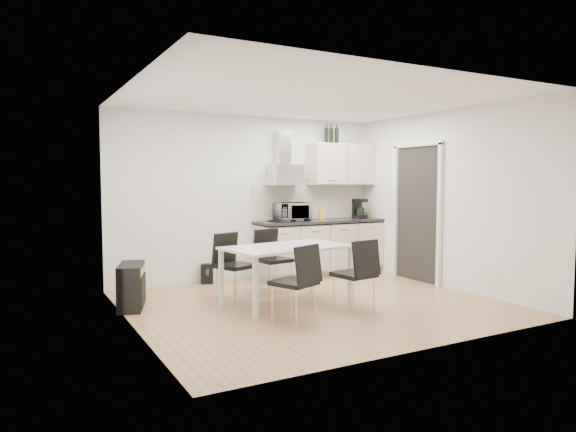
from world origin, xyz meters
The scene contains 15 objects.
ground centered at (0.00, 0.00, 0.00)m, with size 4.50×4.50×0.00m, color tan.
wall_back centered at (0.00, 2.00, 1.30)m, with size 4.50×0.10×2.60m, color silver.
wall_front centered at (0.00, -2.00, 1.30)m, with size 4.50×0.10×2.60m, color silver.
wall_left centered at (-2.25, 0.00, 1.30)m, with size 0.10×4.00×2.60m, color silver.
wall_right centered at (2.25, 0.00, 1.30)m, with size 0.10×4.00×2.60m, color silver.
ceiling centered at (0.00, 0.00, 2.60)m, with size 4.50×4.50×0.00m, color white.
doorway centered at (2.21, 0.55, 1.05)m, with size 0.08×1.04×2.10m, color white.
kitchenette centered at (1.19, 1.73, 0.83)m, with size 2.22×0.64×2.52m.
dining_table centered at (-0.31, 0.14, 0.68)m, with size 1.66×1.09×0.75m.
chair_far_left centered at (-0.79, 0.70, 0.44)m, with size 0.44×0.50×0.88m, color black, non-canonical shape.
chair_far_right centered at (-0.11, 0.91, 0.44)m, with size 0.44×0.50×0.88m, color black, non-canonical shape.
chair_near_left centered at (-0.65, -0.63, 0.44)m, with size 0.44×0.50×0.88m, color black, non-canonical shape.
chair_near_right centered at (0.23, -0.55, 0.44)m, with size 0.44×0.50×0.88m, color black, non-canonical shape.
guitar_amp centered at (-2.09, 0.89, 0.28)m, with size 0.47×0.71×0.55m.
floor_speaker centered at (-0.75, 1.90, 0.15)m, with size 0.18×0.16×0.30m, color black.
Camera 1 is at (-3.37, -5.51, 1.58)m, focal length 32.00 mm.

